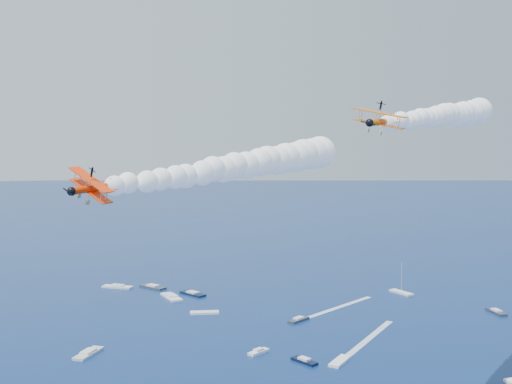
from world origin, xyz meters
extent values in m
cube|color=#303740|center=(43.01, 118.30, 0.35)|extent=(8.38, 6.44, 0.70)
cube|color=white|center=(40.36, 80.34, 0.35)|extent=(8.45, 8.24, 0.70)
cube|color=black|center=(31.46, 82.99, 0.35)|extent=(5.61, 7.92, 0.70)
cube|color=black|center=(16.18, 161.76, 0.35)|extent=(9.00, 11.59, 0.70)
cube|color=white|center=(7.64, 159.24, 0.35)|extent=(6.81, 13.59, 0.70)
cube|color=#2C303A|center=(110.62, 108.22, 0.35)|extent=(3.56, 8.97, 0.70)
cube|color=white|center=(15.39, 135.20, 0.35)|extent=(10.12, 4.77, 0.70)
cube|color=silver|center=(-10.80, 181.36, 0.35)|extent=(12.47, 9.71, 0.70)
cube|color=white|center=(93.59, 141.36, 0.35)|extent=(5.84, 10.70, 0.70)
cube|color=white|center=(21.97, 93.04, 0.35)|extent=(6.81, 5.25, 0.70)
cube|color=silver|center=(-22.68, 104.84, 0.35)|extent=(8.53, 10.60, 0.70)
cube|color=#333A44|center=(2.80, 177.26, 0.35)|extent=(10.17, 11.74, 0.70)
cube|color=white|center=(62.87, 130.09, 0.03)|extent=(33.70, 21.12, 0.04)
cube|color=white|center=(57.36, 96.53, 0.03)|extent=(28.90, 27.65, 0.04)
camera|label=1|loc=(-23.02, -58.75, 56.15)|focal=41.72mm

